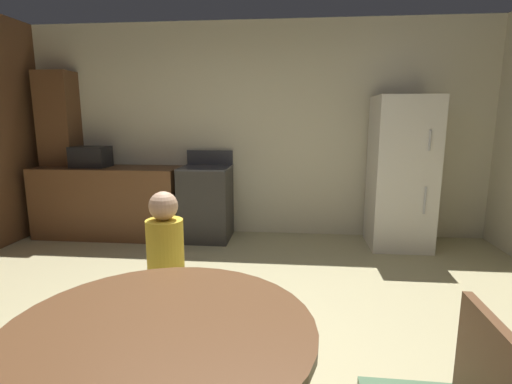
{
  "coord_description": "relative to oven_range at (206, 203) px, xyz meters",
  "views": [
    {
      "loc": [
        0.5,
        -2.07,
        1.5
      ],
      "look_at": [
        0.21,
        0.87,
        0.94
      ],
      "focal_mm": 27.11,
      "sensor_mm": 36.0,
      "label": 1
    }
  ],
  "objects": [
    {
      "name": "ground_plane",
      "position": [
        0.59,
        -2.59,
        -0.47
      ],
      "size": [
        14.0,
        14.0,
        0.0
      ],
      "primitive_type": "plane",
      "color": "tan"
    },
    {
      "name": "wall_back",
      "position": [
        0.59,
        0.4,
        0.88
      ],
      "size": [
        6.16,
        0.12,
        2.7
      ],
      "primitive_type": "cube",
      "color": "beige",
      "rests_on": "ground"
    },
    {
      "name": "kitchen_counter",
      "position": [
        -1.27,
        -0.0,
        -0.02
      ],
      "size": [
        1.84,
        0.6,
        0.9
      ],
      "primitive_type": "cube",
      "color": "brown",
      "rests_on": "ground"
    },
    {
      "name": "pantry_column",
      "position": [
        -1.97,
        0.18,
        0.58
      ],
      "size": [
        0.44,
        0.36,
        2.1
      ],
      "primitive_type": "cube",
      "color": "brown",
      "rests_on": "ground"
    },
    {
      "name": "oven_range",
      "position": [
        0.0,
        0.0,
        0.0
      ],
      "size": [
        0.6,
        0.6,
        1.1
      ],
      "color": "#2D2B28",
      "rests_on": "ground"
    },
    {
      "name": "refrigerator",
      "position": [
        2.34,
        -0.05,
        0.41
      ],
      "size": [
        0.68,
        0.68,
        1.76
      ],
      "color": "silver",
      "rests_on": "ground"
    },
    {
      "name": "microwave",
      "position": [
        -1.47,
        -0.0,
        0.56
      ],
      "size": [
        0.44,
        0.32,
        0.26
      ],
      "primitive_type": "cube",
      "color": "black",
      "rests_on": "kitchen_counter"
    },
    {
      "name": "dining_table",
      "position": [
        0.61,
        -3.41,
        0.13
      ],
      "size": [
        1.15,
        1.15,
        0.76
      ],
      "color": "brown",
      "rests_on": "ground"
    },
    {
      "name": "person_child",
      "position": [
        0.33,
        -2.53,
        0.11
      ],
      "size": [
        0.28,
        0.28,
        1.09
      ],
      "rotation": [
        0.0,
        0.0,
        5.02
      ],
      "color": "#3D4C84",
      "rests_on": "ground"
    }
  ]
}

